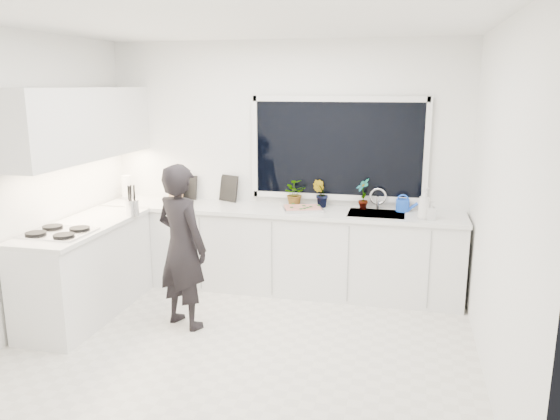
# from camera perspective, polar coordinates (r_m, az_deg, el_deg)

# --- Properties ---
(floor) EXTENTS (4.00, 3.50, 0.02)m
(floor) POSITION_cam_1_polar(r_m,az_deg,el_deg) (4.90, -4.21, -14.24)
(floor) COLOR beige
(floor) RESTS_ON ground
(wall_back) EXTENTS (4.00, 0.02, 2.70)m
(wall_back) POSITION_cam_1_polar(r_m,az_deg,el_deg) (6.12, 0.48, 4.74)
(wall_back) COLOR white
(wall_back) RESTS_ON ground
(wall_left) EXTENTS (0.02, 3.50, 2.70)m
(wall_left) POSITION_cam_1_polar(r_m,az_deg,el_deg) (5.39, -25.33, 2.37)
(wall_left) COLOR white
(wall_left) RESTS_ON ground
(wall_right) EXTENTS (0.02, 3.50, 2.70)m
(wall_right) POSITION_cam_1_polar(r_m,az_deg,el_deg) (4.30, 22.00, 0.25)
(wall_right) COLOR white
(wall_right) RESTS_ON ground
(ceiling) EXTENTS (4.00, 3.50, 0.02)m
(ceiling) POSITION_cam_1_polar(r_m,az_deg,el_deg) (4.38, -4.83, 19.27)
(ceiling) COLOR white
(ceiling) RESTS_ON wall_back
(window) EXTENTS (1.80, 0.02, 1.00)m
(window) POSITION_cam_1_polar(r_m,az_deg,el_deg) (5.96, 6.08, 6.38)
(window) COLOR black
(window) RESTS_ON wall_back
(base_cabinets_back) EXTENTS (3.92, 0.58, 0.88)m
(base_cabinets_back) POSITION_cam_1_polar(r_m,az_deg,el_deg) (6.02, -0.19, -4.28)
(base_cabinets_back) COLOR white
(base_cabinets_back) RESTS_ON floor
(base_cabinets_left) EXTENTS (0.58, 1.60, 0.88)m
(base_cabinets_left) POSITION_cam_1_polar(r_m,az_deg,el_deg) (5.69, -19.57, -6.10)
(base_cabinets_left) COLOR white
(base_cabinets_left) RESTS_ON floor
(countertop_back) EXTENTS (3.94, 0.62, 0.04)m
(countertop_back) POSITION_cam_1_polar(r_m,az_deg,el_deg) (5.89, -0.21, -0.03)
(countertop_back) COLOR silver
(countertop_back) RESTS_ON base_cabinets_back
(countertop_left) EXTENTS (0.62, 1.60, 0.04)m
(countertop_left) POSITION_cam_1_polar(r_m,az_deg,el_deg) (5.56, -19.92, -1.61)
(countertop_left) COLOR silver
(countertop_left) RESTS_ON base_cabinets_left
(upper_cabinets) EXTENTS (0.34, 2.10, 0.70)m
(upper_cabinets) POSITION_cam_1_polar(r_m,az_deg,el_deg) (5.78, -19.78, 8.48)
(upper_cabinets) COLOR white
(upper_cabinets) RESTS_ON wall_left
(sink) EXTENTS (0.58, 0.42, 0.14)m
(sink) POSITION_cam_1_polar(r_m,az_deg,el_deg) (5.77, 10.02, -0.83)
(sink) COLOR silver
(sink) RESTS_ON countertop_back
(faucet) EXTENTS (0.03, 0.03, 0.22)m
(faucet) POSITION_cam_1_polar(r_m,az_deg,el_deg) (5.93, 10.19, 1.12)
(faucet) COLOR silver
(faucet) RESTS_ON countertop_back
(stovetop) EXTENTS (0.56, 0.48, 0.03)m
(stovetop) POSITION_cam_1_polar(r_m,az_deg,el_deg) (5.29, -22.17, -2.14)
(stovetop) COLOR black
(stovetop) RESTS_ON countertop_left
(person) EXTENTS (0.66, 0.57, 1.54)m
(person) POSITION_cam_1_polar(r_m,az_deg,el_deg) (5.11, -10.23, -3.80)
(person) COLOR black
(person) RESTS_ON floor
(pizza_tray) EXTENTS (0.49, 0.42, 0.03)m
(pizza_tray) POSITION_cam_1_polar(r_m,az_deg,el_deg) (5.81, 2.37, 0.12)
(pizza_tray) COLOR silver
(pizza_tray) RESTS_ON countertop_back
(pizza) EXTENTS (0.44, 0.38, 0.01)m
(pizza) POSITION_cam_1_polar(r_m,az_deg,el_deg) (5.81, 2.37, 0.29)
(pizza) COLOR red
(pizza) RESTS_ON pizza_tray
(watering_can) EXTENTS (0.16, 0.16, 0.13)m
(watering_can) POSITION_cam_1_polar(r_m,az_deg,el_deg) (5.89, 12.68, 0.49)
(watering_can) COLOR blue
(watering_can) RESTS_ON countertop_back
(paper_towel_roll) EXTENTS (0.12, 0.12, 0.26)m
(paper_towel_roll) POSITION_cam_1_polar(r_m,az_deg,el_deg) (6.63, -15.76, 2.26)
(paper_towel_roll) COLOR silver
(paper_towel_roll) RESTS_ON countertop_back
(knife_block) EXTENTS (0.15, 0.13, 0.22)m
(knife_block) POSITION_cam_1_polar(r_m,az_deg,el_deg) (6.40, -10.75, 1.96)
(knife_block) COLOR brown
(knife_block) RESTS_ON countertop_back
(utensil_crock) EXTENTS (0.16, 0.16, 0.16)m
(utensil_crock) POSITION_cam_1_polar(r_m,az_deg,el_deg) (5.77, -15.16, 0.24)
(utensil_crock) COLOR #BBBBC0
(utensil_crock) RESTS_ON countertop_left
(picture_frame_large) EXTENTS (0.22, 0.04, 0.28)m
(picture_frame_large) POSITION_cam_1_polar(r_m,az_deg,el_deg) (6.44, -9.57, 2.36)
(picture_frame_large) COLOR black
(picture_frame_large) RESTS_ON countertop_back
(picture_frame_small) EXTENTS (0.24, 0.12, 0.30)m
(picture_frame_small) POSITION_cam_1_polar(r_m,az_deg,el_deg) (6.27, -5.37, 2.28)
(picture_frame_small) COLOR black
(picture_frame_small) RESTS_ON countertop_back
(herb_plants) EXTENTS (1.02, 0.32, 0.33)m
(herb_plants) POSITION_cam_1_polar(r_m,az_deg,el_deg) (5.95, 3.81, 1.71)
(herb_plants) COLOR #26662D
(herb_plants) RESTS_ON countertop_back
(soap_bottles) EXTENTS (0.20, 0.17, 0.31)m
(soap_bottles) POSITION_cam_1_polar(r_m,az_deg,el_deg) (5.58, 14.98, 0.48)
(soap_bottles) COLOR #D8BF66
(soap_bottles) RESTS_ON countertop_back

